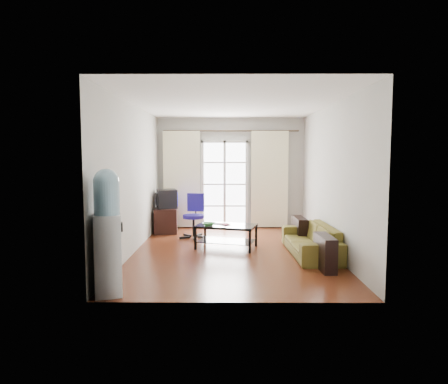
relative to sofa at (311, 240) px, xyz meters
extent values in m
plane|color=#652E17|center=(-1.40, 0.23, -0.27)|extent=(5.20, 5.20, 0.00)
plane|color=white|center=(-1.40, 0.23, 2.43)|extent=(5.20, 5.20, 0.00)
cube|color=#BABAB1|center=(-1.40, 2.83, 1.08)|extent=(3.60, 0.02, 2.70)
cube|color=#BABAB1|center=(-1.40, -2.37, 1.08)|extent=(3.60, 0.02, 2.70)
cube|color=#BABAB1|center=(-3.20, 0.23, 1.08)|extent=(0.02, 5.20, 2.70)
cube|color=#BABAB1|center=(0.40, 0.23, 1.08)|extent=(0.02, 5.20, 2.70)
cube|color=white|center=(-1.55, 2.79, 0.81)|extent=(1.01, 0.02, 2.04)
cube|color=white|center=(-1.55, 2.77, 0.81)|extent=(1.16, 0.06, 2.15)
cylinder|color=#4C3F2D|center=(-1.40, 2.73, 2.11)|extent=(3.30, 0.04, 0.04)
cube|color=#FFFBCD|center=(-2.60, 2.71, 0.93)|extent=(0.90, 0.07, 2.35)
cube|color=#FFFBCD|center=(-0.45, 2.71, 0.93)|extent=(0.90, 0.07, 2.35)
cube|color=#9D9D9F|center=(-0.60, 2.73, 0.06)|extent=(0.64, 0.12, 0.64)
imported|color=brown|center=(0.00, 0.00, 0.00)|extent=(1.89, 0.83, 0.54)
cube|color=silver|center=(-1.51, 0.52, 0.18)|extent=(1.24, 0.91, 0.01)
cube|color=black|center=(-1.51, 0.52, -0.13)|extent=(1.17, 0.84, 0.01)
cube|color=black|center=(-2.09, 0.38, -0.05)|extent=(0.05, 0.05, 0.44)
cube|color=black|center=(-1.08, 0.10, -0.05)|extent=(0.05, 0.05, 0.44)
cube|color=black|center=(-1.94, 0.94, -0.05)|extent=(0.05, 0.05, 0.44)
cube|color=black|center=(-0.93, 0.65, -0.05)|extent=(0.05, 0.05, 0.44)
imported|color=green|center=(-1.84, 0.41, 0.21)|extent=(0.30, 0.30, 0.06)
imported|color=maroon|center=(-1.60, 0.51, 0.19)|extent=(0.34, 0.35, 0.02)
cube|color=black|center=(-1.71, 0.62, 0.19)|extent=(0.15, 0.06, 0.02)
cube|color=black|center=(-2.91, 2.16, 0.01)|extent=(0.58, 0.81, 0.56)
cube|color=black|center=(-2.89, 2.18, 0.51)|extent=(0.54, 0.57, 0.43)
cube|color=#0C19E5|center=(-2.68, 2.24, 0.51)|extent=(0.12, 0.37, 0.32)
cube|color=black|center=(-3.08, 2.13, 0.51)|extent=(0.21, 0.34, 0.28)
cylinder|color=black|center=(-2.21, 1.45, -0.03)|extent=(0.05, 0.05, 0.48)
cylinder|color=navy|center=(-2.21, 1.45, 0.20)|extent=(0.46, 0.46, 0.07)
cube|color=navy|center=(-2.18, 1.66, 0.49)|extent=(0.38, 0.11, 0.40)
cube|color=silver|center=(-3.00, -2.12, 0.25)|extent=(0.40, 0.40, 1.03)
cylinder|color=#8AB9D5|center=(-3.00, -2.12, 0.97)|extent=(0.32, 0.32, 0.41)
sphere|color=#8AB9D5|center=(-3.00, -2.12, 1.18)|extent=(0.32, 0.32, 0.32)
cube|color=black|center=(-2.84, -2.07, 0.60)|extent=(0.08, 0.14, 0.11)
camera|label=1|loc=(-1.51, -7.04, 1.49)|focal=32.00mm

